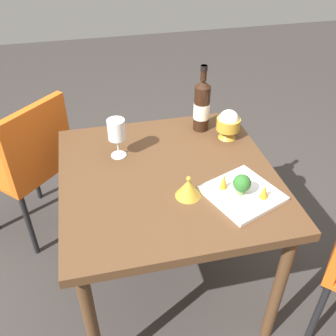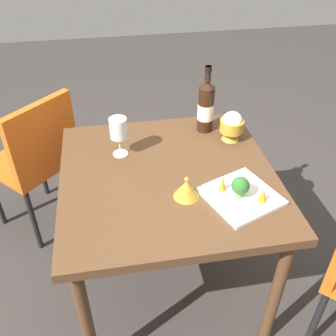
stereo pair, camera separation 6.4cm
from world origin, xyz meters
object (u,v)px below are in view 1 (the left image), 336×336
Objects in this scene: rice_bowl_lid at (188,188)px; broccoli_floret at (242,184)px; chair_by_wall at (32,158)px; wine_bottle at (202,105)px; rice_bowl at (228,124)px; carrot_garnish_right at (264,192)px; wine_glass at (116,131)px; carrot_garnish_left at (224,181)px; serving_plate at (242,194)px.

rice_bowl_lid is 1.17× the size of broccoli_floret.
wine_bottle reaches higher than chair_by_wall.
rice_bowl is 1.42× the size of rice_bowl_lid.
rice_bowl_lid is (-0.29, -0.36, -0.04)m from rice_bowl.
chair_by_wall is at bearing 140.26° from carrot_garnish_right.
carrot_garnish_left is (0.37, -0.33, -0.08)m from wine_glass.
wine_bottle is 0.52m from serving_plate.
wine_glass is (0.43, -0.35, 0.33)m from chair_by_wall.
carrot_garnish_left is (-0.05, 0.05, -0.02)m from broccoli_floret.
chair_by_wall is 12.82× the size of carrot_garnish_left.
chair_by_wall is 2.63× the size of serving_plate.
wine_bottle is at bearing 90.38° from broccoli_floret.
broccoli_floret is 0.09m from carrot_garnish_right.
broccoli_floret is at bearing -85.98° from chair_by_wall.
wine_bottle is at bearing 18.30° from wine_glass.
wine_glass is at bearing -84.83° from chair_by_wall.
carrot_garnish_left is (0.80, -0.68, 0.25)m from chair_by_wall.
wine_bottle is at bearing -59.58° from chair_by_wall.
carrot_garnish_right is (-0.02, -0.45, -0.03)m from rice_bowl.
rice_bowl is at bearing 51.35° from rice_bowl_lid.
wine_glass reaches higher than rice_bowl.
carrot_garnish_right is at bearing -84.96° from chair_by_wall.
carrot_garnish_left reaches higher than carrot_garnish_right.
wine_glass reaches higher than rice_bowl_lid.
chair_by_wall is 0.93m from wine_bottle.
chair_by_wall is at bearing 133.98° from rice_bowl_lid.
broccoli_floret is at bearing -41.42° from carrot_garnish_left.
rice_bowl is (0.52, 0.04, -0.05)m from wine_glass.
carrot_garnish_left is (-0.15, -0.37, -0.02)m from rice_bowl.
rice_bowl is 0.46m from rice_bowl_lid.
wine_glass reaches higher than carrot_garnish_left.
wine_glass is 3.23× the size of carrot_garnish_right.
rice_bowl_lid is at bearing -55.01° from wine_glass.
chair_by_wall is 0.64m from wine_glass.
rice_bowl reaches higher than carrot_garnish_left.
carrot_garnish_left is at bearing -1.90° from rice_bowl_lid.
serving_plate is (0.86, -0.72, 0.20)m from chair_by_wall.
chair_by_wall is 1.08m from carrot_garnish_left.
chair_by_wall is at bearing 139.29° from carrot_garnish_left.
wine_bottle reaches higher than serving_plate.
rice_bowl_lid is 0.21m from serving_plate.
serving_plate is at bearing 30.54° from broccoli_floret.
wine_glass is at bearing -176.09° from rice_bowl.
wine_glass is at bearing 139.43° from serving_plate.
rice_bowl_lid is 0.31× the size of serving_plate.
carrot_garnish_left is at bearing 148.39° from serving_plate.
wine_bottle reaches higher than carrot_garnish_left.
wine_bottle reaches higher than broccoli_floret.
carrot_garnish_left reaches higher than serving_plate.
chair_by_wall is 4.75× the size of wine_glass.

